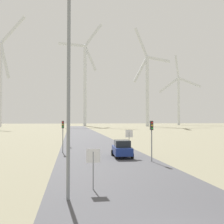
{
  "coord_description": "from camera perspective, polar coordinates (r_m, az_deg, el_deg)",
  "views": [
    {
      "loc": [
        -3.6,
        -7.43,
        3.98
      ],
      "look_at": [
        0.0,
        15.38,
        4.69
      ],
      "focal_mm": 42.0,
      "sensor_mm": 36.0,
      "label": 1
    }
  ],
  "objects": [
    {
      "name": "road_surface",
      "position": [
        55.69,
        -5.27,
        -5.86
      ],
      "size": [
        10.0,
        240.0,
        0.01
      ],
      "color": "#47474C",
      "rests_on": "ground"
    },
    {
      "name": "streetlamp",
      "position": [
        13.76,
        -9.41,
        11.47
      ],
      "size": [
        2.87,
        0.32,
        11.67
      ],
      "color": "gray",
      "rests_on": "ground"
    },
    {
      "name": "stop_sign_near",
      "position": [
        15.35,
        -4.11,
        -10.6
      ],
      "size": [
        0.81,
        0.07,
        2.33
      ],
      "color": "gray",
      "rests_on": "ground"
    },
    {
      "name": "stop_sign_far",
      "position": [
        28.48,
        3.75,
        -5.66
      ],
      "size": [
        0.81,
        0.07,
        2.92
      ],
      "color": "gray",
      "rests_on": "ground"
    },
    {
      "name": "traffic_light_post_near_left",
      "position": [
        32.54,
        -10.65,
        -3.73
      ],
      "size": [
        0.28,
        0.34,
        3.89
      ],
      "color": "gray",
      "rests_on": "ground"
    },
    {
      "name": "traffic_light_post_near_right",
      "position": [
        25.46,
        8.63,
        -4.25
      ],
      "size": [
        0.28,
        0.34,
        3.92
      ],
      "color": "gray",
      "rests_on": "ground"
    },
    {
      "name": "traffic_light_post_mid_left",
      "position": [
        41.43,
        -9.48,
        -3.09
      ],
      "size": [
        0.28,
        0.33,
        4.11
      ],
      "color": "gray",
      "rests_on": "ground"
    },
    {
      "name": "car_approaching",
      "position": [
        28.34,
        2.19,
        -7.98
      ],
      "size": [
        2.05,
        4.2,
        1.83
      ],
      "color": "navy",
      "rests_on": "ground"
    },
    {
      "name": "wind_turbine_left",
      "position": [
        173.72,
        -23.14,
        7.41
      ],
      "size": [
        35.85,
        12.95,
        66.77
      ],
      "color": "silver",
      "rests_on": "ground"
    },
    {
      "name": "wind_turbine_center",
      "position": [
        181.33,
        -5.9,
        7.41
      ],
      "size": [
        29.89,
        6.88,
        70.28
      ],
      "color": "silver",
      "rests_on": "ground"
    },
    {
      "name": "wind_turbine_right",
      "position": [
        170.38,
        7.68,
        6.23
      ],
      "size": [
        28.53,
        12.3,
        62.24
      ],
      "color": "silver",
      "rests_on": "ground"
    },
    {
      "name": "wind_turbine_far_right",
      "position": [
        227.11,
        14.27,
        3.57
      ],
      "size": [
        32.31,
        13.72,
        59.05
      ],
      "color": "silver",
      "rests_on": "ground"
    }
  ]
}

